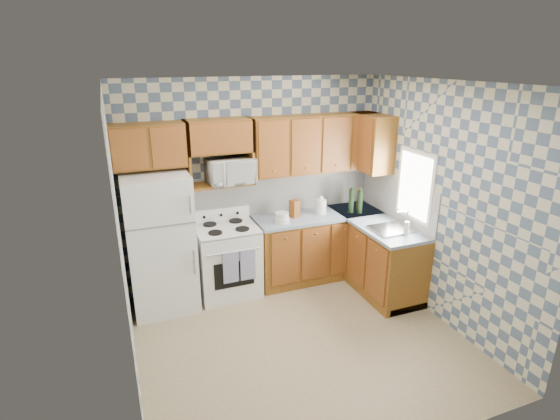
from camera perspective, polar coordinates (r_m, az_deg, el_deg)
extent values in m
plane|color=#806E50|center=(4.99, 2.70, -16.51)|extent=(3.40, 3.40, 0.00)
cube|color=slate|center=(5.76, -3.54, 3.50)|extent=(3.40, 0.02, 2.70)
cube|color=slate|center=(5.23, 20.23, 0.67)|extent=(0.02, 3.20, 2.70)
cube|color=white|center=(5.92, 0.21, 2.47)|extent=(2.60, 0.02, 0.56)
cube|color=white|center=(5.86, 14.94, 1.62)|extent=(0.02, 1.60, 0.56)
cube|color=white|center=(5.37, -15.34, -4.18)|extent=(0.75, 0.70, 1.68)
cube|color=white|center=(5.67, -6.89, -6.63)|extent=(0.76, 0.65, 0.90)
cube|color=silver|center=(5.48, -7.08, -2.36)|extent=(0.76, 0.65, 0.02)
cube|color=white|center=(5.70, -7.81, -0.51)|extent=(0.76, 0.08, 0.17)
cube|color=navy|center=(5.32, -6.45, -7.46)|extent=(0.19, 0.02, 0.40)
cube|color=navy|center=(5.37, -4.23, -7.12)|extent=(0.19, 0.02, 0.40)
cube|color=#60340E|center=(6.10, 4.94, -4.71)|extent=(1.75, 0.60, 0.88)
cube|color=#60340E|center=(5.97, 12.04, -5.63)|extent=(0.60, 1.60, 0.88)
cube|color=slate|center=(5.92, 5.08, -0.66)|extent=(1.77, 0.63, 0.04)
cube|color=slate|center=(5.79, 12.32, -1.51)|extent=(0.63, 1.60, 0.04)
cube|color=#60340E|center=(5.79, 4.75, 8.65)|extent=(1.75, 0.33, 0.74)
cube|color=#60340E|center=(5.22, -16.85, 8.04)|extent=(0.82, 0.33, 0.50)
cube|color=#60340E|center=(5.98, 11.74, 8.65)|extent=(0.33, 0.70, 0.74)
cube|color=#60340E|center=(5.46, -7.73, 3.40)|extent=(0.80, 0.33, 0.03)
imported|color=white|center=(5.39, -6.49, 5.09)|extent=(0.59, 0.44, 0.31)
cube|color=#B7B7BC|center=(5.52, 14.35, -2.46)|extent=(0.48, 0.40, 0.03)
cube|color=white|center=(5.52, 17.22, 3.04)|extent=(0.02, 0.66, 0.86)
cylinder|color=black|center=(5.97, 9.29, 1.20)|extent=(0.07, 0.07, 0.33)
cylinder|color=black|center=(5.97, 10.40, 1.03)|extent=(0.07, 0.07, 0.31)
cylinder|color=brown|center=(6.08, 10.31, 1.27)|extent=(0.07, 0.07, 0.29)
cube|color=#672F10|center=(5.74, 1.92, 0.19)|extent=(0.13, 0.13, 0.23)
cylinder|color=white|center=(5.90, 5.33, 0.45)|extent=(0.15, 0.15, 0.19)
cylinder|color=beige|center=(5.37, 16.20, -2.32)|extent=(0.06, 0.06, 0.17)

